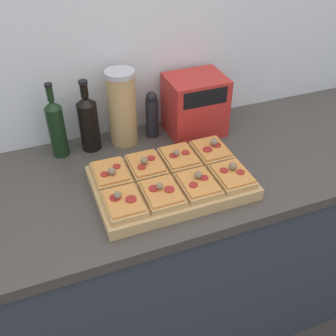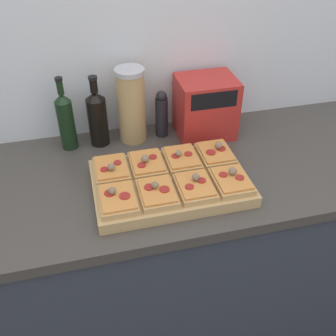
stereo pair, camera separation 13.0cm
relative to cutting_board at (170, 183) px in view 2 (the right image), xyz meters
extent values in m
cube|color=silver|center=(-0.02, 0.45, 0.33)|extent=(6.00, 0.06, 2.50)
cube|color=#333842|center=(-0.02, 0.09, -0.49)|extent=(2.60, 0.64, 0.86)
cube|color=#423D38|center=(-0.02, 0.09, -0.04)|extent=(2.63, 0.67, 0.04)
cube|color=tan|center=(0.00, 0.00, 0.00)|extent=(0.51, 0.33, 0.04)
cube|color=tan|center=(-0.19, 0.08, 0.03)|extent=(0.11, 0.15, 0.02)
cube|color=#D6843D|center=(-0.19, 0.08, 0.04)|extent=(0.10, 0.13, 0.01)
cylinder|color=maroon|center=(-0.21, 0.06, 0.05)|extent=(0.03, 0.03, 0.00)
cylinder|color=maroon|center=(-0.16, 0.09, 0.05)|extent=(0.03, 0.03, 0.00)
sphere|color=#7F6B51|center=(-0.19, 0.05, 0.06)|extent=(0.03, 0.03, 0.03)
cube|color=tan|center=(-0.06, 0.08, 0.03)|extent=(0.11, 0.15, 0.02)
cube|color=#D6843D|center=(-0.06, 0.08, 0.04)|extent=(0.10, 0.13, 0.01)
cylinder|color=maroon|center=(-0.08, 0.05, 0.05)|extent=(0.03, 0.03, 0.00)
cylinder|color=maroon|center=(-0.04, 0.09, 0.05)|extent=(0.03, 0.03, 0.00)
sphere|color=#7F6B51|center=(-0.07, 0.07, 0.06)|extent=(0.03, 0.03, 0.03)
cube|color=tan|center=(0.06, 0.08, 0.03)|extent=(0.11, 0.15, 0.02)
cube|color=#D6843D|center=(0.06, 0.08, 0.04)|extent=(0.10, 0.13, 0.01)
cylinder|color=maroon|center=(0.04, 0.08, 0.05)|extent=(0.03, 0.03, 0.00)
cylinder|color=maroon|center=(0.08, 0.08, 0.05)|extent=(0.03, 0.03, 0.00)
sphere|color=#7F6B51|center=(0.05, 0.08, 0.06)|extent=(0.02, 0.02, 0.02)
cube|color=tan|center=(0.19, 0.08, 0.03)|extent=(0.11, 0.15, 0.02)
cube|color=#D6843D|center=(0.19, 0.08, 0.04)|extent=(0.10, 0.13, 0.01)
cylinder|color=maroon|center=(0.16, 0.07, 0.05)|extent=(0.03, 0.03, 0.00)
cylinder|color=maroon|center=(0.21, 0.08, 0.05)|extent=(0.03, 0.03, 0.00)
sphere|color=#7F6B51|center=(0.20, 0.09, 0.06)|extent=(0.03, 0.03, 0.03)
cube|color=tan|center=(-0.19, -0.08, 0.03)|extent=(0.11, 0.15, 0.02)
cube|color=#D6843D|center=(-0.19, -0.08, 0.04)|extent=(0.10, 0.13, 0.01)
cylinder|color=maroon|center=(-0.21, -0.06, 0.05)|extent=(0.03, 0.03, 0.00)
cylinder|color=maroon|center=(-0.16, -0.09, 0.05)|extent=(0.03, 0.03, 0.00)
sphere|color=#7F6B51|center=(-0.20, -0.06, 0.06)|extent=(0.02, 0.02, 0.02)
cube|color=tan|center=(-0.06, -0.08, 0.03)|extent=(0.11, 0.15, 0.02)
cube|color=#D6843D|center=(-0.06, -0.08, 0.04)|extent=(0.10, 0.13, 0.01)
cylinder|color=maroon|center=(-0.08, -0.06, 0.05)|extent=(0.03, 0.03, 0.00)
cylinder|color=maroon|center=(-0.04, -0.09, 0.05)|extent=(0.03, 0.03, 0.00)
sphere|color=#7F6B51|center=(-0.07, -0.07, 0.06)|extent=(0.02, 0.02, 0.02)
cube|color=tan|center=(0.06, -0.08, 0.03)|extent=(0.11, 0.15, 0.02)
cube|color=#D6843D|center=(0.06, -0.08, 0.04)|extent=(0.10, 0.13, 0.01)
cylinder|color=maroon|center=(0.04, -0.09, 0.05)|extent=(0.03, 0.03, 0.00)
cylinder|color=maroon|center=(0.09, -0.07, 0.05)|extent=(0.03, 0.03, 0.00)
sphere|color=#7F6B51|center=(0.07, -0.06, 0.06)|extent=(0.03, 0.03, 0.03)
cube|color=tan|center=(0.19, -0.08, 0.03)|extent=(0.11, 0.15, 0.02)
cube|color=#D6843D|center=(0.19, -0.08, 0.04)|extent=(0.10, 0.13, 0.01)
cylinder|color=maroon|center=(0.16, -0.06, 0.05)|extent=(0.03, 0.03, 0.00)
cylinder|color=maroon|center=(0.21, -0.09, 0.05)|extent=(0.03, 0.03, 0.00)
sphere|color=#7F6B51|center=(0.19, -0.06, 0.06)|extent=(0.03, 0.03, 0.03)
cylinder|color=black|center=(-0.32, 0.33, 0.08)|extent=(0.06, 0.06, 0.20)
cone|color=black|center=(-0.32, 0.33, 0.19)|extent=(0.06, 0.06, 0.03)
cylinder|color=black|center=(-0.32, 0.33, 0.23)|extent=(0.02, 0.02, 0.05)
cylinder|color=black|center=(-0.32, 0.33, 0.26)|extent=(0.03, 0.03, 0.01)
cylinder|color=black|center=(-0.20, 0.33, 0.07)|extent=(0.07, 0.07, 0.19)
cone|color=black|center=(-0.20, 0.33, 0.18)|extent=(0.07, 0.07, 0.03)
cylinder|color=black|center=(-0.20, 0.33, 0.22)|extent=(0.03, 0.03, 0.05)
cylinder|color=black|center=(-0.20, 0.33, 0.25)|extent=(0.03, 0.03, 0.01)
cylinder|color=tan|center=(-0.07, 0.33, 0.12)|extent=(0.11, 0.11, 0.28)
cylinder|color=#B2B2B7|center=(-0.07, 0.33, 0.26)|extent=(0.11, 0.11, 0.02)
cylinder|color=black|center=(0.05, 0.33, 0.06)|extent=(0.05, 0.05, 0.16)
sphere|color=black|center=(0.05, 0.33, 0.15)|extent=(0.04, 0.04, 0.04)
cube|color=red|center=(0.22, 0.30, 0.10)|extent=(0.22, 0.18, 0.24)
cube|color=black|center=(0.22, 0.22, 0.17)|extent=(0.18, 0.01, 0.07)
cube|color=black|center=(0.34, 0.30, 0.11)|extent=(0.02, 0.02, 0.02)
camera|label=1|loc=(-0.38, -0.95, 0.84)|focal=42.00mm
camera|label=2|loc=(-0.25, -0.99, 0.84)|focal=42.00mm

